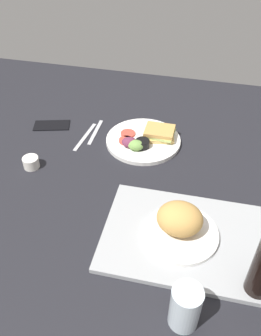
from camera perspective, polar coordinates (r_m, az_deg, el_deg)
name	(u,v)px	position (r cm, az deg, el deg)	size (l,w,h in cm)	color
ground_plane	(138,175)	(124.43, 1.22, -1.17)	(190.00, 150.00, 3.00)	black
serving_tray	(182,237)	(103.92, 8.29, -10.99)	(45.00, 33.00, 1.60)	#9EA0A3
bread_plate_near	(180,224)	(100.56, 8.01, -8.89)	(21.31, 21.31, 10.23)	white
plate_with_salad	(145,139)	(135.58, 2.32, 4.62)	(28.59, 28.59, 5.40)	white
drinking_glass	(185,307)	(86.23, 8.82, -21.30)	(7.16, 7.16, 12.46)	silver
espresso_cup	(31,162)	(129.12, -15.76, 0.87)	(5.60, 5.60, 4.00)	silver
fork	(95,132)	(142.84, -5.68, 5.83)	(17.00, 1.40, 0.50)	#B7B7BC
knife	(85,136)	(140.69, -7.34, 5.07)	(19.00, 1.40, 0.50)	#B7B7BC
cell_phone	(52,125)	(149.46, -12.60, 6.80)	(14.40, 7.20, 0.80)	black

